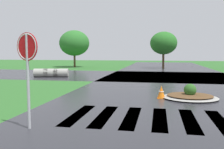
% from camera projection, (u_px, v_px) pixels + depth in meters
% --- Properties ---
extents(asphalt_roadway, '(11.11, 80.00, 0.01)m').
position_uv_depth(asphalt_roadway, '(178.00, 96.00, 11.91)').
color(asphalt_roadway, '#2B2B30').
rests_on(asphalt_roadway, ground).
extents(asphalt_cross_road, '(90.00, 10.00, 0.01)m').
position_uv_depth(asphalt_cross_road, '(170.00, 76.00, 21.47)').
color(asphalt_cross_road, '#2B2B30').
rests_on(asphalt_cross_road, ground).
extents(crosswalk_stripes, '(7.65, 2.85, 0.01)m').
position_uv_depth(crosswalk_stripes, '(189.00, 120.00, 7.60)').
color(crosswalk_stripes, white).
rests_on(crosswalk_stripes, ground).
extents(stop_sign, '(0.73, 0.27, 2.63)m').
position_uv_depth(stop_sign, '(27.00, 58.00, 6.59)').
color(stop_sign, '#B2B5BA').
rests_on(stop_sign, ground).
extents(median_island, '(2.49, 2.27, 0.68)m').
position_uv_depth(median_island, '(190.00, 96.00, 11.14)').
color(median_island, '#9E9B93').
rests_on(median_island, ground).
extents(drainage_pipe_stack, '(2.96, 1.29, 0.72)m').
position_uv_depth(drainage_pipe_stack, '(51.00, 73.00, 20.80)').
color(drainage_pipe_stack, '#9E9B93').
rests_on(drainage_pipe_stack, ground).
extents(traffic_cone, '(0.37, 0.37, 0.58)m').
position_uv_depth(traffic_cone, '(161.00, 92.00, 11.19)').
color(traffic_cone, orange).
rests_on(traffic_cone, ground).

